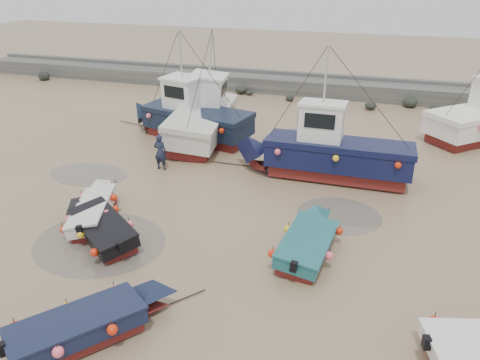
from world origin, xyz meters
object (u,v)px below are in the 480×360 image
object	(u,v)px
dinghy_0	(97,206)
dinghy_4	(101,223)
dinghy_1	(91,322)
cabin_boat_1	(203,114)
cabin_boat_2	(326,151)
person	(162,169)
dinghy_2	(308,238)
cabin_boat_0	(189,116)

from	to	relation	value
dinghy_0	dinghy_4	xyz separation A→B (m)	(0.91, -1.14, -0.00)
dinghy_1	cabin_boat_1	xyz separation A→B (m)	(-3.35, 16.81, 0.75)
cabin_boat_1	cabin_boat_2	xyz separation A→B (m)	(7.91, -3.89, 0.04)
dinghy_1	person	size ratio (longest dim) A/B	2.72
dinghy_2	cabin_boat_0	world-z (taller)	cabin_boat_0
dinghy_4	cabin_boat_1	distance (m)	12.05
dinghy_2	dinghy_4	xyz separation A→B (m)	(-7.73, -1.28, -0.01)
dinghy_4	cabin_boat_1	bearing A→B (deg)	39.57
dinghy_0	dinghy_2	xyz separation A→B (m)	(8.64, 0.13, 0.00)
cabin_boat_0	dinghy_4	bearing A→B (deg)	-159.61
dinghy_2	cabin_boat_2	size ratio (longest dim) A/B	0.56
dinghy_0	person	bearing A→B (deg)	67.54
dinghy_4	person	world-z (taller)	dinghy_4
dinghy_1	cabin_boat_2	size ratio (longest dim) A/B	0.50
dinghy_0	dinghy_4	size ratio (longest dim) A/B	1.08
cabin_boat_0	person	distance (m)	5.13
dinghy_4	cabin_boat_1	size ratio (longest dim) A/B	0.45
dinghy_2	cabin_boat_1	world-z (taller)	cabin_boat_1
person	dinghy_1	bearing A→B (deg)	106.24
dinghy_0	cabin_boat_2	size ratio (longest dim) A/B	0.55
dinghy_1	dinghy_2	distance (m)	7.85
cabin_boat_2	person	bearing A→B (deg)	101.16
cabin_boat_0	dinghy_2	bearing A→B (deg)	-124.26
dinghy_0	cabin_boat_0	distance (m)	10.31
cabin_boat_0	dinghy_0	bearing A→B (deg)	-163.97
dinghy_2	dinghy_0	bearing A→B (deg)	-174.12
dinghy_1	cabin_boat_1	distance (m)	17.16
cabin_boat_1	person	world-z (taller)	cabin_boat_1
dinghy_1	cabin_boat_1	bearing A→B (deg)	139.68
dinghy_4	cabin_boat_2	size ratio (longest dim) A/B	0.51
dinghy_1	cabin_boat_0	bearing A→B (deg)	142.20
dinghy_0	cabin_boat_1	bearing A→B (deg)	68.20
dinghy_1	dinghy_4	world-z (taller)	same
dinghy_1	dinghy_4	distance (m)	5.54
cabin_boat_2	dinghy_2	bearing A→B (deg)	-176.84
dinghy_0	person	world-z (taller)	dinghy_0
dinghy_1	dinghy_2	world-z (taller)	same
dinghy_0	cabin_boat_2	distance (m)	10.82
dinghy_0	cabin_boat_1	distance (m)	10.90
cabin_boat_1	person	size ratio (longest dim) A/B	6.09
dinghy_0	dinghy_2	distance (m)	8.64
dinghy_4	cabin_boat_2	xyz separation A→B (m)	(7.32, 8.12, 0.79)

